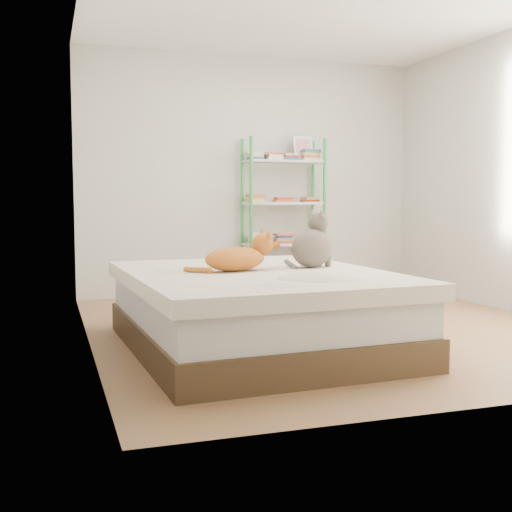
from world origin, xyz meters
name	(u,v)px	position (x,y,z in m)	size (l,w,h in m)	color
room	(331,167)	(0.00, 0.00, 1.30)	(3.81, 4.21, 2.61)	#A86F4A
bed	(256,310)	(-0.80, -0.52, 0.27)	(1.81, 2.21, 0.54)	#4C3620
orange_cat	(235,256)	(-0.94, -0.48, 0.65)	(0.53, 0.29, 0.22)	orange
grey_cat	(312,240)	(-0.34, -0.42, 0.75)	(0.30, 0.36, 0.41)	#685C4D
shelf_unit	(284,211)	(0.31, 1.88, 0.91)	(0.88, 0.36, 1.74)	green
cardboard_box	(324,290)	(0.37, 0.96, 0.16)	(0.56, 0.58, 0.37)	#9E714F
white_bin	(190,281)	(-0.75, 1.85, 0.19)	(0.33, 0.29, 0.37)	silver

